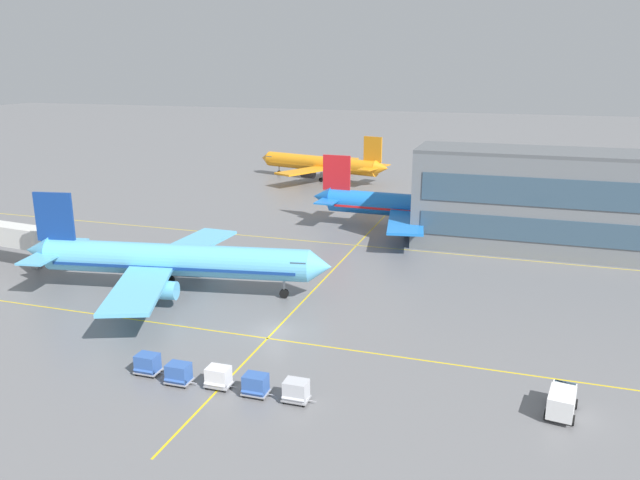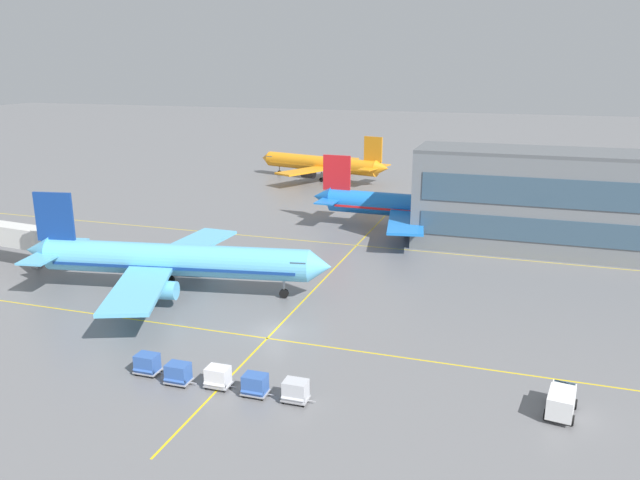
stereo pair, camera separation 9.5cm
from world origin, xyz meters
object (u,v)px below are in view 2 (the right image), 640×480
object	(u,v)px
service_truck_red_van	(562,401)
baggage_cart_row_leftmost	(147,364)
airliner_third_row	(322,164)
baggage_cart_row_second	(178,373)
airliner_front_gate	(172,260)
baggage_cart_row_middle	(218,377)
baggage_cart_row_fifth	(295,391)
jet_bridge	(19,236)
airliner_second_row	(420,207)
baggage_cart_row_fourth	(255,385)

from	to	relation	value
service_truck_red_van	baggage_cart_row_leftmost	world-z (taller)	service_truck_red_van
airliner_third_row	baggage_cart_row_leftmost	distance (m)	96.48
baggage_cart_row_leftmost	baggage_cart_row_second	distance (m)	3.57
service_truck_red_van	airliner_front_gate	bearing A→B (deg)	161.26
baggage_cart_row_leftmost	baggage_cart_row_second	xyz separation A→B (m)	(3.50, -0.73, 0.00)
baggage_cart_row_middle	baggage_cart_row_fifth	xyz separation A→B (m)	(7.00, -0.16, 0.00)
airliner_third_row	jet_bridge	distance (m)	76.07
baggage_cart_row_second	jet_bridge	world-z (taller)	jet_bridge
baggage_cart_row_second	baggage_cart_row_middle	xyz separation A→B (m)	(3.50, 0.48, 0.00)
airliner_front_gate	baggage_cart_row_fifth	world-z (taller)	airliner_front_gate
airliner_second_row	baggage_cart_row_fourth	xyz separation A→B (m)	(-4.17, -56.59, -2.97)
baggage_cart_row_second	baggage_cart_row_middle	bearing A→B (deg)	7.84
airliner_second_row	airliner_third_row	size ratio (longest dim) A/B	1.09
service_truck_red_van	baggage_cart_row_second	bearing A→B (deg)	-170.72
baggage_cart_row_second	baggage_cart_row_fifth	size ratio (longest dim) A/B	1.00
baggage_cart_row_leftmost	baggage_cart_row_fifth	distance (m)	14.00
airliner_second_row	baggage_cart_row_fourth	bearing A→B (deg)	-94.22
baggage_cart_row_middle	service_truck_red_van	bearing A→B (deg)	9.46
baggage_cart_row_middle	baggage_cart_row_fifth	distance (m)	7.00
airliner_third_row	baggage_cart_row_fifth	world-z (taller)	airliner_third_row
baggage_cart_row_second	baggage_cart_row_middle	world-z (taller)	same
baggage_cart_row_middle	baggage_cart_row_leftmost	bearing A→B (deg)	178.00
baggage_cart_row_second	jet_bridge	xyz separation A→B (m)	(-36.90, 22.35, 3.05)
airliner_third_row	baggage_cart_row_fourth	bearing A→B (deg)	-75.33
airliner_second_row	airliner_third_row	bearing A→B (deg)	126.71
airliner_second_row	baggage_cart_row_middle	world-z (taller)	airliner_second_row
baggage_cart_row_middle	baggage_cart_row_fourth	bearing A→B (deg)	-4.03
airliner_second_row	jet_bridge	distance (m)	59.15
airliner_second_row	baggage_cart_row_leftmost	xyz separation A→B (m)	(-14.67, -56.10, -2.97)
airliner_third_row	baggage_cart_row_middle	xyz separation A→B (m)	(21.59, -95.57, -2.69)
baggage_cart_row_fifth	jet_bridge	distance (m)	52.35
airliner_front_gate	jet_bridge	size ratio (longest dim) A/B	2.27
baggage_cart_row_second	baggage_cart_row_middle	distance (m)	3.53
service_truck_red_van	baggage_cart_row_fifth	bearing A→B (deg)	-166.94
service_truck_red_van	baggage_cart_row_fourth	size ratio (longest dim) A/B	1.57
airliner_second_row	baggage_cart_row_fifth	bearing A→B (deg)	-90.68
baggage_cart_row_second	airliner_second_row	bearing A→B (deg)	78.88
baggage_cart_row_leftmost	jet_bridge	world-z (taller)	jet_bridge
service_truck_red_van	baggage_cart_row_middle	world-z (taller)	service_truck_red_van
service_truck_red_van	baggage_cart_row_second	xyz separation A→B (m)	(-30.75, -5.02, -0.17)
airliner_front_gate	baggage_cart_row_leftmost	world-z (taller)	airliner_front_gate
airliner_third_row	baggage_cart_row_second	xyz separation A→B (m)	(18.09, -96.06, -2.69)
baggage_cart_row_leftmost	baggage_cart_row_fourth	size ratio (longest dim) A/B	1.00
service_truck_red_van	airliner_second_row	bearing A→B (deg)	110.71
service_truck_red_van	jet_bridge	xyz separation A→B (m)	(-67.64, 17.33, 2.88)
airliner_second_row	service_truck_red_van	bearing A→B (deg)	-69.29
baggage_cart_row_leftmost	baggage_cart_row_middle	xyz separation A→B (m)	(7.00, -0.24, 0.00)
baggage_cart_row_fifth	jet_bridge	size ratio (longest dim) A/B	0.17
baggage_cart_row_middle	jet_bridge	world-z (taller)	jet_bridge
airliner_second_row	baggage_cart_row_second	xyz separation A→B (m)	(-11.17, -56.82, -2.97)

